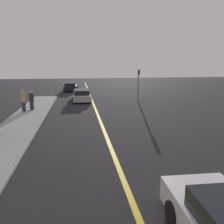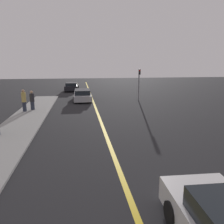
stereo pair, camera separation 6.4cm
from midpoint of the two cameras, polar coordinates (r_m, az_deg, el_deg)
The scene contains 7 objects.
road_center_line at distance 18.05m, azimuth -3.72°, elevation -0.20°, with size 0.20×60.00×0.01m.
sidewalk_left at distance 14.37m, azimuth -23.76°, elevation -4.45°, with size 2.61×27.44×0.11m.
car_ahead_center at distance 24.18m, azimuth -7.66°, elevation 4.41°, with size 1.96×4.69×1.21m.
car_far_distant at distance 32.76m, azimuth -10.42°, elevation 6.51°, with size 2.05×4.03×1.23m.
pedestrian_mid_group at distance 19.28m, azimuth -21.93°, elevation 2.81°, with size 0.36×0.36×1.82m.
pedestrian_far_standing at distance 19.77m, azimuth -20.05°, elevation 2.90°, with size 0.38×0.38×1.64m.
traffic_light at distance 23.93m, azimuth 7.14°, elevation 8.00°, with size 0.18×0.40×3.36m.
Camera 2 is at (-1.41, 0.45, 4.02)m, focal length 35.00 mm.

